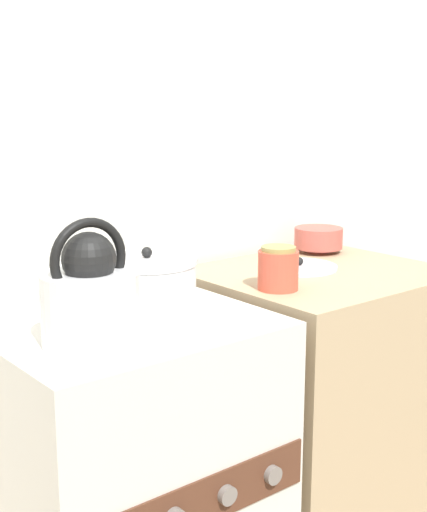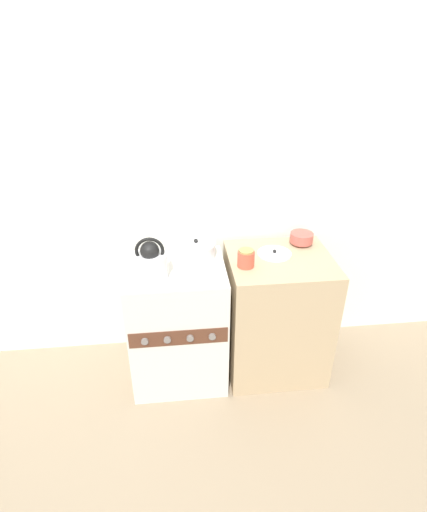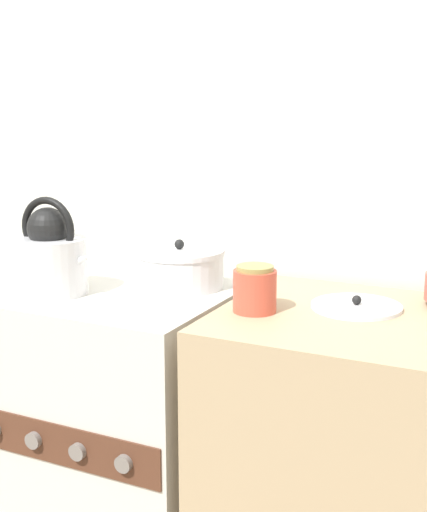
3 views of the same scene
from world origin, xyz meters
The scene contains 8 objects.
wall_back centered at (0.00, 0.67, 1.25)m, with size 7.00×0.06×2.50m.
stove centered at (0.00, 0.27, 0.45)m, with size 0.63×0.57×0.89m.
counter centered at (0.69, 0.30, 0.45)m, with size 0.68×0.60×0.90m.
kettle centered at (-0.14, 0.17, 1.00)m, with size 0.25×0.20×0.27m.
cooking_pot centered at (0.14, 0.39, 0.95)m, with size 0.26×0.26×0.14m.
enamel_bowl centered at (0.88, 0.49, 0.95)m, with size 0.16×0.16×0.08m.
storage_jar centered at (0.44, 0.23, 0.96)m, with size 0.11×0.11×0.12m.
loose_pot_lid centered at (0.66, 0.36, 0.91)m, with size 0.23×0.23×0.03m.
Camera 1 is at (-0.83, -1.08, 1.39)m, focal length 50.00 mm.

